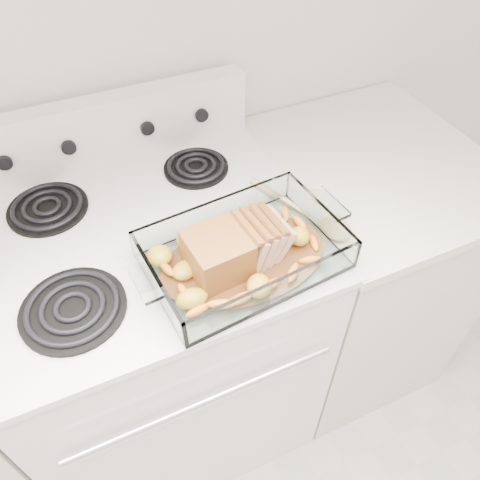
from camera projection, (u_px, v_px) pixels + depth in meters
name	position (u px, v px, depth m)	size (l,w,h in m)	color
electric_range	(166.00, 335.00, 1.41)	(0.78, 0.70, 1.12)	silver
counter_right	(351.00, 268.00, 1.61)	(0.58, 0.68, 0.93)	beige
baking_dish	(244.00, 255.00, 0.99)	(0.40, 0.26, 0.08)	silver
pork_roast	(230.00, 249.00, 0.95)	(0.22, 0.12, 0.09)	#955C24
roast_vegetables	(236.00, 243.00, 1.00)	(0.33, 0.18, 0.04)	orange
wooden_spoon	(314.00, 217.00, 1.09)	(0.14, 0.28, 0.02)	beige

